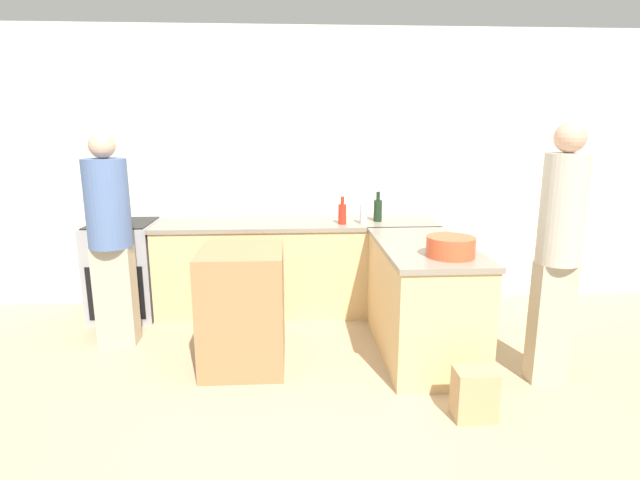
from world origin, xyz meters
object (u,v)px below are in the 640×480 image
mixing_bowl (451,247)px  person_by_range (110,233)px  person_at_peninsula (559,244)px  range_oven (126,269)px  island_table (243,307)px  hot_sauce_bottle (342,213)px  wine_bottle_dark (378,210)px  paper_bag (475,394)px  vinegar_bottle_clear (364,213)px

mixing_bowl → person_by_range: person_by_range is taller
person_by_range → person_at_peninsula: person_at_peninsula is taller
range_oven → island_table: size_ratio=1.00×
hot_sauce_bottle → person_at_peninsula: bearing=-45.9°
wine_bottle_dark → paper_bag: wine_bottle_dark is taller
island_table → mixing_bowl: (1.47, -0.26, 0.51)m
range_oven → island_table: island_table is taller
person_by_range → wine_bottle_dark: bearing=16.3°
paper_bag → island_table: bearing=150.4°
person_by_range → person_at_peninsula: 3.34m
vinegar_bottle_clear → paper_bag: vinegar_bottle_clear is taller
mixing_bowl → wine_bottle_dark: 1.37m
hot_sauce_bottle → person_at_peninsula: 1.90m
island_table → person_by_range: (-1.07, 0.42, 0.49)m
hot_sauce_bottle → wine_bottle_dark: bearing=18.8°
range_oven → person_at_peninsula: 3.73m
island_table → person_at_peninsula: bearing=-10.6°
wine_bottle_dark → person_by_range: 2.36m
vinegar_bottle_clear → person_by_range: 2.18m
range_oven → paper_bag: size_ratio=2.79×
wine_bottle_dark → person_at_peninsula: size_ratio=0.16×
range_oven → vinegar_bottle_clear: bearing=-3.8°
mixing_bowl → vinegar_bottle_clear: 1.29m
range_oven → person_by_range: 0.85m
range_oven → hot_sauce_bottle: hot_sauce_bottle is taller
island_table → mixing_bowl: 1.58m
wine_bottle_dark → paper_bag: 2.12m
island_table → paper_bag: 1.73m
vinegar_bottle_clear → person_at_peninsula: size_ratio=0.14×
person_at_peninsula → hot_sauce_bottle: bearing=134.1°
hot_sauce_bottle → range_oven: bearing=176.1°
person_by_range → range_oven: bearing=101.1°
island_table → person_at_peninsula: size_ratio=0.50×
range_oven → mixing_bowl: mixing_bowl is taller
person_at_peninsula → island_table: bearing=169.4°
mixing_bowl → vinegar_bottle_clear: vinegar_bottle_clear is taller
range_oven → hot_sauce_bottle: size_ratio=3.49×
wine_bottle_dark → hot_sauce_bottle: bearing=-161.2°
hot_sauce_bottle → wine_bottle_dark: size_ratio=0.90×
wine_bottle_dark → person_at_peninsula: person_at_peninsula is taller
range_oven → island_table: (1.21, -1.10, 0.00)m
range_oven → paper_bag: bearing=-35.8°
paper_bag → person_by_range: bearing=153.8°
range_oven → paper_bag: (2.69, -1.95, -0.29)m
island_table → vinegar_bottle_clear: 1.51m
hot_sauce_bottle → vinegar_bottle_clear: hot_sauce_bottle is taller
mixing_bowl → vinegar_bottle_clear: bearing=109.6°
person_by_range → island_table: bearing=-21.2°
vinegar_bottle_clear → mixing_bowl: bearing=-70.4°
hot_sauce_bottle → paper_bag: bearing=-70.4°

